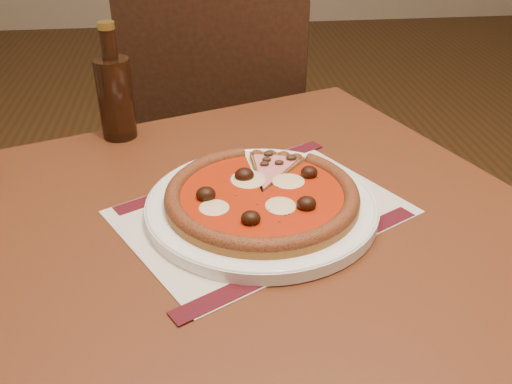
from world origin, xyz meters
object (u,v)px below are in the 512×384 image
chair_far (223,136)px  bottle (115,94)px  table (257,272)px  plate (262,206)px  pizza (262,195)px

chair_far → bottle: bearing=77.0°
table → plate: 0.11m
table → pizza: size_ratio=3.64×
table → chair_far: chair_far is taller
plate → pizza: 0.02m
chair_far → bottle: bottle is taller
table → bottle: (-0.22, 0.30, 0.18)m
plate → bottle: 0.38m
chair_far → plate: 0.75m
table → plate: (0.01, 0.01, 0.11)m
plate → pizza: (-0.00, -0.00, 0.02)m
chair_far → plate: size_ratio=2.80×
bottle → table: bearing=-53.7°
table → bottle: bottle is taller
table → plate: size_ratio=3.03×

